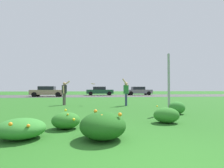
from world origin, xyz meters
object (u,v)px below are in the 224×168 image
object	(u,v)px
sign_post_near_path	(169,83)
frisbee_orange	(93,84)
car_tan_center_left	(48,91)
person_thrower_dark_shirt	(64,91)
car_gray_rightmost	(139,91)
person_catcher_green_shirt	(126,91)
car_dark_green_center_right	(100,91)

from	to	relation	value
sign_post_near_path	frisbee_orange	distance (m)	5.63
frisbee_orange	car_tan_center_left	size ratio (longest dim) A/B	0.06
sign_post_near_path	person_thrower_dark_shirt	world-z (taller)	sign_post_near_path
car_gray_rightmost	person_thrower_dark_shirt	bearing A→B (deg)	-119.44
sign_post_near_path	person_thrower_dark_shirt	distance (m)	7.07
person_thrower_dark_shirt	person_catcher_green_shirt	xyz separation A→B (m)	(4.08, -0.94, -0.00)
frisbee_orange	car_tan_center_left	distance (m)	14.94
sign_post_near_path	person_thrower_dark_shirt	xyz separation A→B (m)	(-5.35, 4.60, -0.43)
frisbee_orange	car_gray_rightmost	bearing A→B (deg)	65.62
person_catcher_green_shirt	frisbee_orange	bearing A→B (deg)	159.44
frisbee_orange	car_tan_center_left	xyz separation A→B (m)	(-6.13, 13.61, -0.71)
car_tan_center_left	car_gray_rightmost	distance (m)	15.00
person_thrower_dark_shirt	car_gray_rightmost	world-z (taller)	person_thrower_dark_shirt
sign_post_near_path	frisbee_orange	bearing A→B (deg)	127.35
person_catcher_green_shirt	person_thrower_dark_shirt	bearing A→B (deg)	167.09
frisbee_orange	person_catcher_green_shirt	bearing A→B (deg)	-20.56
car_dark_green_center_right	sign_post_near_path	bearing A→B (deg)	-84.92
person_catcher_green_shirt	sign_post_near_path	bearing A→B (deg)	-70.96
sign_post_near_path	person_thrower_dark_shirt	size ratio (longest dim) A/B	1.63
person_thrower_dark_shirt	sign_post_near_path	bearing A→B (deg)	-40.71
person_thrower_dark_shirt	car_dark_green_center_right	size ratio (longest dim) A/B	0.37
sign_post_near_path	car_dark_green_center_right	size ratio (longest dim) A/B	0.61
sign_post_near_path	car_gray_rightmost	world-z (taller)	sign_post_near_path
person_catcher_green_shirt	car_dark_green_center_right	xyz separation A→B (m)	(-0.74, 18.88, -0.20)
frisbee_orange	car_dark_green_center_right	bearing A→B (deg)	85.55
person_catcher_green_shirt	car_gray_rightmost	size ratio (longest dim) A/B	0.40
car_tan_center_left	car_gray_rightmost	xyz separation A→B (m)	(14.32, 4.47, 0.00)
person_thrower_dark_shirt	frisbee_orange	size ratio (longest dim) A/B	6.54
sign_post_near_path	person_catcher_green_shirt	size ratio (longest dim) A/B	1.54
frisbee_orange	car_dark_green_center_right	distance (m)	18.14
person_thrower_dark_shirt	person_catcher_green_shirt	world-z (taller)	person_catcher_green_shirt
person_catcher_green_shirt	car_tan_center_left	distance (m)	16.62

